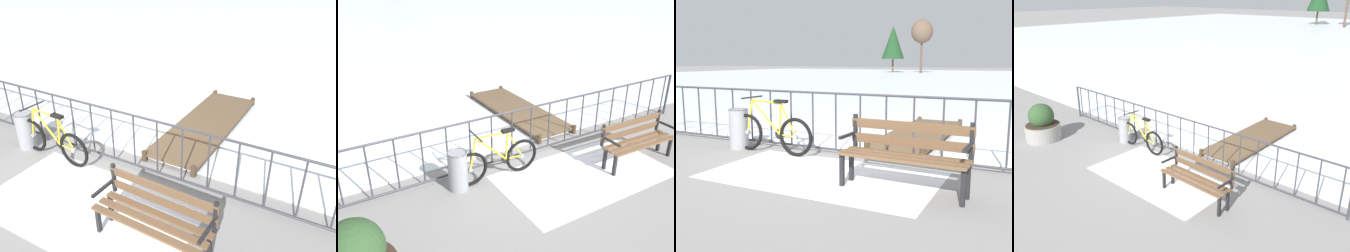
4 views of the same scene
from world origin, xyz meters
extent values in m
plane|color=gray|center=(0.00, 0.00, 0.00)|extent=(160.00, 160.00, 0.00)
cube|color=silver|center=(0.00, 28.40, 0.01)|extent=(80.00, 56.00, 0.03)
cube|color=white|center=(0.64, -1.20, 0.00)|extent=(3.23, 1.80, 0.01)
cylinder|color=#38383D|center=(0.00, 0.00, 1.05)|extent=(9.00, 0.04, 0.04)
cylinder|color=#38383D|center=(0.00, 0.00, 0.08)|extent=(9.00, 0.04, 0.04)
cylinder|color=#38383D|center=(-3.41, 0.00, 0.57)|extent=(0.03, 0.03, 0.97)
cylinder|color=#38383D|center=(-2.96, 0.00, 0.57)|extent=(0.03, 0.03, 0.97)
cylinder|color=#38383D|center=(-2.50, 0.00, 0.57)|extent=(0.03, 0.03, 0.97)
cylinder|color=#38383D|center=(-2.05, 0.00, 0.57)|extent=(0.03, 0.03, 0.97)
cylinder|color=#38383D|center=(-1.59, 0.00, 0.57)|extent=(0.03, 0.03, 0.97)
cylinder|color=#38383D|center=(-1.14, 0.00, 0.57)|extent=(0.03, 0.03, 0.97)
cylinder|color=#38383D|center=(-0.68, 0.00, 0.57)|extent=(0.03, 0.03, 0.97)
cylinder|color=#38383D|center=(-0.23, 0.00, 0.57)|extent=(0.03, 0.03, 0.97)
cylinder|color=#38383D|center=(0.23, 0.00, 0.57)|extent=(0.03, 0.03, 0.97)
cylinder|color=#38383D|center=(0.68, 0.00, 0.57)|extent=(0.03, 0.03, 0.97)
cylinder|color=#38383D|center=(1.14, 0.00, 0.57)|extent=(0.03, 0.03, 0.97)
cylinder|color=#38383D|center=(1.59, 0.00, 0.57)|extent=(0.03, 0.03, 0.97)
cylinder|color=#38383D|center=(2.05, 0.00, 0.57)|extent=(0.03, 0.03, 0.97)
cylinder|color=#38383D|center=(2.50, 0.00, 0.57)|extent=(0.03, 0.03, 0.97)
cylinder|color=#38383D|center=(2.96, 0.00, 0.57)|extent=(0.03, 0.03, 0.97)
torus|color=black|center=(-0.30, -0.45, 0.33)|extent=(0.66, 0.08, 0.66)
cylinder|color=gray|center=(-0.30, -0.45, 0.33)|extent=(0.08, 0.06, 0.08)
torus|color=black|center=(-1.34, -0.41, 0.33)|extent=(0.66, 0.08, 0.66)
cylinder|color=gray|center=(-1.34, -0.41, 0.33)|extent=(0.08, 0.06, 0.08)
cylinder|color=yellow|center=(-0.61, -0.44, 0.62)|extent=(0.08, 0.04, 0.53)
cylinder|color=yellow|center=(-0.93, -0.43, 0.63)|extent=(0.61, 0.06, 0.59)
cylinder|color=yellow|center=(-0.90, -0.43, 0.90)|extent=(0.63, 0.06, 0.07)
cylinder|color=yellow|center=(-0.46, -0.44, 0.34)|extent=(0.34, 0.04, 0.05)
cylinder|color=yellow|center=(-0.44, -0.44, 0.61)|extent=(0.32, 0.04, 0.56)
cylinder|color=yellow|center=(-1.28, -0.41, 0.62)|extent=(0.16, 0.04, 0.59)
cube|color=black|center=(-0.59, -0.44, 0.92)|extent=(0.24, 0.11, 0.05)
cylinder|color=black|center=(-1.22, -0.42, 0.96)|extent=(0.05, 0.52, 0.03)
cylinder|color=black|center=(-0.63, -0.44, 0.35)|extent=(0.18, 0.03, 0.18)
cube|color=brown|center=(1.87, -1.23, 0.44)|extent=(1.60, 0.15, 0.04)
cube|color=brown|center=(1.86, -1.38, 0.44)|extent=(1.60, 0.15, 0.04)
cube|color=brown|center=(1.86, -1.54, 0.44)|extent=(1.60, 0.15, 0.04)
cube|color=brown|center=(1.87, -1.13, 0.58)|extent=(1.60, 0.10, 0.12)
cube|color=brown|center=(1.87, -1.13, 0.78)|extent=(1.60, 0.10, 0.12)
cube|color=black|center=(2.62, -1.54, 0.22)|extent=(0.05, 0.06, 0.44)
cube|color=black|center=(2.63, -1.27, 0.22)|extent=(0.05, 0.06, 0.44)
cube|color=black|center=(2.63, -1.15, 0.67)|extent=(0.05, 0.05, 0.45)
cube|color=black|center=(2.62, -1.40, 0.64)|extent=(0.05, 0.40, 0.04)
cube|color=black|center=(1.10, -1.49, 0.22)|extent=(0.05, 0.06, 0.44)
cube|color=black|center=(1.11, -1.23, 0.22)|extent=(0.05, 0.06, 0.44)
cube|color=black|center=(1.11, -1.11, 0.67)|extent=(0.05, 0.05, 0.45)
cube|color=black|center=(1.10, -1.36, 0.64)|extent=(0.05, 0.40, 0.04)
cylinder|color=gray|center=(-1.57, -0.39, 0.36)|extent=(0.34, 0.34, 0.72)
torus|color=#545558|center=(-1.57, -0.39, 0.72)|extent=(0.35, 0.35, 0.02)
cube|color=brown|center=(1.17, 1.99, 0.12)|extent=(1.10, 3.37, 0.06)
cylinder|color=#433323|center=(0.68, 0.30, 0.10)|extent=(0.10, 0.10, 0.20)
cylinder|color=#433323|center=(1.67, 0.30, 0.10)|extent=(0.10, 0.10, 0.20)
cylinder|color=#433323|center=(0.68, 3.67, 0.10)|extent=(0.10, 0.10, 0.20)
cylinder|color=#433323|center=(1.67, 3.67, 0.10)|extent=(0.10, 0.10, 0.20)
cylinder|color=brown|center=(-13.85, 42.80, 1.48)|extent=(0.22, 0.22, 2.96)
cone|color=#193D1E|center=(-13.85, 42.80, 3.86)|extent=(2.93, 2.93, 4.16)
cylinder|color=brown|center=(-9.63, 41.10, 2.11)|extent=(0.26, 0.26, 4.23)
ellipsoid|color=brown|center=(-9.63, 41.10, 5.00)|extent=(2.58, 2.58, 2.84)
camera|label=1|loc=(3.65, -4.11, 3.48)|focal=36.75mm
camera|label=2|loc=(-3.63, -5.41, 3.66)|focal=38.63mm
camera|label=3|loc=(3.27, -5.79, 1.60)|focal=41.50mm
camera|label=4|loc=(5.95, -6.29, 4.02)|focal=37.89mm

